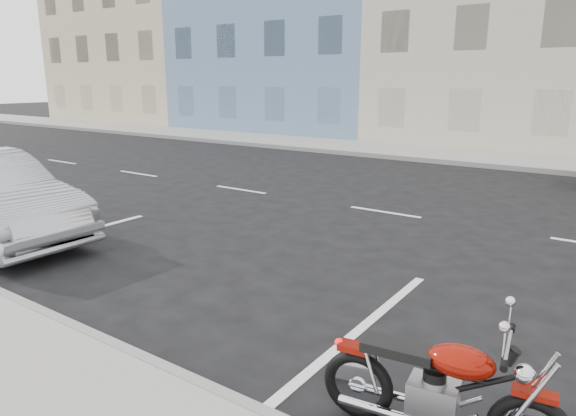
% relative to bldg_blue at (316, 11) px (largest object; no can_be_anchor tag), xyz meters
% --- Properties ---
extents(ground, '(120.00, 120.00, 0.00)m').
position_rel_bldg_blue_xyz_m(ground, '(14.00, -16.30, -6.50)').
color(ground, black).
rests_on(ground, ground).
extents(sidewalk_far, '(80.00, 3.40, 0.15)m').
position_rel_bldg_blue_xyz_m(sidewalk_far, '(9.00, -7.60, -6.42)').
color(sidewalk_far, gray).
rests_on(sidewalk_far, ground).
extents(curb_far, '(80.00, 0.12, 0.16)m').
position_rel_bldg_blue_xyz_m(curb_far, '(9.00, -9.30, -6.42)').
color(curb_far, gray).
rests_on(curb_far, ground).
extents(bldg_far_west, '(12.00, 12.00, 12.00)m').
position_rel_bldg_blue_xyz_m(bldg_far_west, '(-12.00, 0.00, -0.50)').
color(bldg_far_west, '#C4B38F').
rests_on(bldg_far_west, ground).
extents(bldg_blue, '(12.00, 12.00, 13.00)m').
position_rel_bldg_blue_xyz_m(bldg_blue, '(0.00, 0.00, 0.00)').
color(bldg_blue, slate).
rests_on(bldg_blue, ground).
extents(bldg_cream, '(12.00, 12.00, 11.50)m').
position_rel_bldg_blue_xyz_m(bldg_cream, '(12.00, 0.00, -0.75)').
color(bldg_cream, '#BDB39C').
rests_on(bldg_cream, ground).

